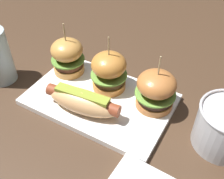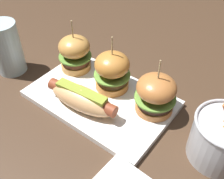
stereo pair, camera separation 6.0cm
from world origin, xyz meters
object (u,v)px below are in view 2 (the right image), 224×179
Objects in this scene: platter_main at (101,98)px; slider_center at (113,71)px; hot_dog at (82,98)px; slider_left at (75,53)px; fries_bucket at (223,138)px; slider_right at (156,94)px; water_glass at (7,48)px.

slider_center reaches higher than platter_main.
hot_dog is 1.27× the size of slider_left.
hot_dog is 1.25× the size of slider_center.
slider_center reaches higher than fries_bucket.
slider_center is at bearing 82.17° from hot_dog.
slider_center is (0.00, 0.04, 0.06)m from platter_main.
slider_center is at bearing 178.59° from slider_right.
slider_left is at bearing 159.19° from platter_main.
hot_dog is 0.26m from water_glass.
water_glass is (-0.26, -0.00, 0.03)m from hot_dog.
water_glass reaches higher than platter_main.
slider_right reaches higher than hot_dog.
slider_right is (0.12, -0.00, -0.00)m from slider_center.
slider_left is 0.97× the size of fries_bucket.
platter_main is 2.38× the size of slider_center.
fries_bucket is (0.29, 0.07, 0.01)m from hot_dog.
platter_main is at bearing 78.45° from hot_dog.
hot_dog is at bearing -144.53° from slider_right.
platter_main is at bearing -161.16° from slider_right.
slider_center is at bearing 19.72° from water_glass.
fries_bucket is (0.28, -0.02, -0.01)m from slider_center.
hot_dog is 0.15m from slider_left.
fries_bucket is (0.28, 0.02, 0.04)m from platter_main.
slider_right is at bearing 35.47° from hot_dog.
hot_dog is 0.10m from slider_center.
slider_left is at bearing 178.86° from slider_center.
platter_main is 2.36× the size of fries_bucket.
water_glass is at bearing -168.86° from platter_main.
slider_center is at bearing -1.14° from slider_left.
slider_left is 0.98× the size of slider_center.
slider_left reaches higher than fries_bucket.
fries_bucket is 1.02× the size of water_glass.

